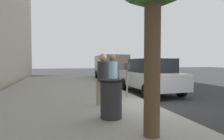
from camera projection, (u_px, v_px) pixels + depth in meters
ground_plane at (152, 107)px, 6.74m from camera, size 80.00×80.00×0.00m
sidewalk_slab at (65, 111)px, 5.92m from camera, size 28.00×6.00×0.15m
parking_meter at (127, 73)px, 7.76m from camera, size 0.36×0.12×1.41m
pedestrian_at_meter at (113, 73)px, 7.38m from camera, size 0.51×0.38×1.74m
pedestrian_bystander at (103, 75)px, 6.36m from camera, size 0.43×0.41×1.75m
parked_sedan_near at (150, 76)px, 9.77m from camera, size 4.41×2.00×1.77m
parked_van_far at (110, 66)px, 17.27m from camera, size 5.24×2.20×2.18m
trash_bin at (111, 99)px, 4.93m from camera, size 0.59×0.59×1.01m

